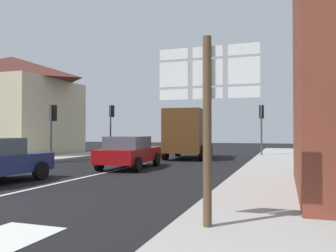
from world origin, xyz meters
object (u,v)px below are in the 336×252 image
object	(u,v)px
sedan_far	(129,152)
traffic_light_near_left	(53,120)
traffic_light_far_right	(262,119)
traffic_light_far_left	(111,118)
delivery_truck	(188,133)
route_sign_post	(207,110)

from	to	relation	value
sedan_far	traffic_light_near_left	xyz separation A→B (m)	(-5.68, 1.90, 1.61)
traffic_light_near_left	traffic_light_far_right	distance (m)	13.39
traffic_light_near_left	traffic_light_far_left	size ratio (longest dim) A/B	0.86
traffic_light_near_left	traffic_light_far_left	world-z (taller)	traffic_light_far_left
delivery_truck	traffic_light_near_left	size ratio (longest dim) A/B	1.60
route_sign_post	traffic_light_far_left	distance (m)	21.13
delivery_truck	traffic_light_far_right	size ratio (longest dim) A/B	1.47
sedan_far	traffic_light_far_right	size ratio (longest dim) A/B	1.23
delivery_truck	traffic_light_far_right	distance (m)	5.35
route_sign_post	traffic_light_far_right	distance (m)	18.56
sedan_far	traffic_light_far_left	xyz separation A→B (m)	(-5.68, 8.87, 2.00)
route_sign_post	traffic_light_far_left	xyz separation A→B (m)	(-11.29, 17.84, 0.75)
delivery_truck	route_sign_post	size ratio (longest dim) A/B	1.61
route_sign_post	traffic_light_near_left	bearing A→B (deg)	136.08
traffic_light_near_left	traffic_light_far_left	bearing A→B (deg)	90.00
sedan_far	traffic_light_far_left	bearing A→B (deg)	122.61
route_sign_post	traffic_light_far_right	world-z (taller)	traffic_light_far_right
delivery_truck	traffic_light_near_left	distance (m)	8.16
delivery_truck	route_sign_post	bearing A→B (deg)	-73.41
traffic_light_far_right	route_sign_post	bearing A→B (deg)	-89.02
traffic_light_far_right	delivery_truck	bearing A→B (deg)	-144.95
delivery_truck	traffic_light_far_left	size ratio (longest dim) A/B	1.38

